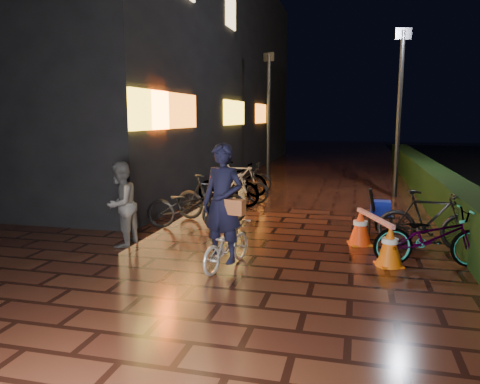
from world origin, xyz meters
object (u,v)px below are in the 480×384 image
(bystander_person, at_px, (120,204))
(traffic_barrier, at_px, (374,235))
(cart_assembly, at_px, (380,210))
(cyclist, at_px, (224,223))

(bystander_person, relative_size, traffic_barrier, 0.93)
(traffic_barrier, xyz_separation_m, cart_assembly, (0.16, 1.54, 0.17))
(bystander_person, height_order, cart_assembly, bystander_person)
(traffic_barrier, bearing_deg, bystander_person, -172.63)
(cart_assembly, bearing_deg, traffic_barrier, -96.03)
(bystander_person, distance_m, cart_assembly, 5.28)
(cyclist, relative_size, cart_assembly, 2.00)
(bystander_person, bearing_deg, cyclist, 71.44)
(cyclist, bearing_deg, traffic_barrier, 30.74)
(bystander_person, height_order, traffic_barrier, bystander_person)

